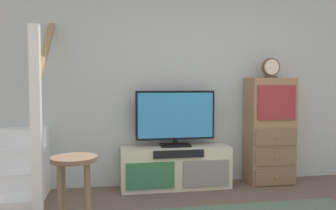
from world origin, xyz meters
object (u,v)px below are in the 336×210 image
Objects in this scene: side_cabinet at (270,131)px; desk_clock at (271,68)px; television at (175,117)px; bar_stool_near at (74,182)px; media_console at (176,167)px.

desk_clock is (-0.00, -0.01, 0.80)m from side_cabinet.
television is 1.25m from side_cabinet.
side_cabinet is (1.23, -0.01, -0.20)m from television.
media_console is at bearing 53.91° from bar_stool_near.
television is 1.37m from desk_clock.
side_cabinet is at bearing 0.47° from media_console.
media_console is 1.83× the size of bar_stool_near.
desk_clock reaches higher than bar_stool_near.
desk_clock is at bearing 32.35° from bar_stool_near.
desk_clock reaches higher than television.
side_cabinet reaches higher than bar_stool_near.
media_console is at bearing -90.00° from television.
side_cabinet is 0.80m from desk_clock.
television is (0.00, 0.02, 0.62)m from media_console.
media_console is 0.62m from television.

